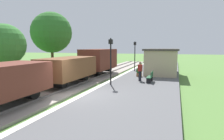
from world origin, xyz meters
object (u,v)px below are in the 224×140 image
at_px(bench_near_hut, 150,77).
at_px(potted_planter, 139,72).
at_px(person_waiting, 140,70).
at_px(tree_trackside_mid, 4,45).
at_px(lamp_post_far, 135,50).
at_px(station_hut, 162,61).
at_px(freight_train, 72,68).
at_px(tree_trackside_far, 52,33).
at_px(lamp_post_near, 111,52).

distance_m(bench_near_hut, potted_planter, 3.21).
relative_size(person_waiting, tree_trackside_mid, 0.34).
height_order(bench_near_hut, lamp_post_far, lamp_post_far).
relative_size(bench_near_hut, lamp_post_far, 0.41).
distance_m(bench_near_hut, lamp_post_far, 7.86).
bearing_deg(station_hut, bench_near_hut, -95.46).
xyz_separation_m(person_waiting, potted_planter, (-0.54, 2.53, -0.46)).
height_order(potted_planter, lamp_post_far, lamp_post_far).
relative_size(freight_train, tree_trackside_far, 2.84).
xyz_separation_m(potted_planter, lamp_post_near, (-1.34, -4.99, 2.08)).
relative_size(station_hut, person_waiting, 3.39).
relative_size(bench_near_hut, lamp_post_near, 0.41).
bearing_deg(lamp_post_far, person_waiting, -74.33).
bearing_deg(bench_near_hut, tree_trackside_far, 175.18).
bearing_deg(lamp_post_far, tree_trackside_mid, -121.20).
relative_size(bench_near_hut, tree_trackside_mid, 0.30).
distance_m(freight_train, station_hut, 10.35).
bearing_deg(freight_train, lamp_post_far, 69.71).
relative_size(freight_train, lamp_post_near, 5.24).
height_order(freight_train, person_waiting, freight_train).
xyz_separation_m(freight_train, person_waiting, (5.31, 2.55, -0.32)).
bearing_deg(potted_planter, freight_train, -133.18).
relative_size(person_waiting, lamp_post_near, 0.46).
relative_size(bench_near_hut, potted_planter, 1.64).
xyz_separation_m(bench_near_hut, lamp_post_far, (-2.84, 7.02, 2.08)).
distance_m(station_hut, bench_near_hut, 5.66).
xyz_separation_m(potted_planter, lamp_post_far, (-1.34, 4.19, 2.08)).
distance_m(person_waiting, lamp_post_near, 3.49).
bearing_deg(tree_trackside_mid, station_hut, 44.95).
bearing_deg(lamp_post_near, bench_near_hut, 37.12).
height_order(freight_train, station_hut, station_hut).
height_order(freight_train, potted_planter, freight_train).
relative_size(freight_train, station_hut, 3.34).
height_order(bench_near_hut, tree_trackside_mid, tree_trackside_mid).
xyz_separation_m(person_waiting, lamp_post_far, (-1.88, 6.72, 1.62)).
xyz_separation_m(station_hut, person_waiting, (-1.49, -5.26, -0.47)).
xyz_separation_m(freight_train, bench_near_hut, (6.27, 2.24, -0.78)).
xyz_separation_m(freight_train, lamp_post_far, (3.43, 9.27, 1.30)).
height_order(station_hut, potted_planter, station_hut).
xyz_separation_m(tree_trackside_mid, tree_trackside_far, (-0.16, 6.07, 1.32)).
xyz_separation_m(station_hut, lamp_post_near, (-3.37, -7.71, 1.15)).
bearing_deg(station_hut, lamp_post_far, 156.57).
height_order(station_hut, lamp_post_far, lamp_post_far).
height_order(freight_train, lamp_post_far, lamp_post_far).
bearing_deg(lamp_post_near, station_hut, 66.37).
height_order(person_waiting, potted_planter, person_waiting).
bearing_deg(tree_trackside_far, lamp_post_far, 39.12).
bearing_deg(station_hut, tree_trackside_mid, -135.05).
distance_m(lamp_post_far, tree_trackside_far, 9.93).
relative_size(lamp_post_far, tree_trackside_mid, 0.74).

